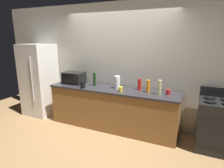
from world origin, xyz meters
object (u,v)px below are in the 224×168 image
bottle_vinegar (160,87)px  mug_yellow (121,89)px  bottle_hot_sauce (139,84)px  bottle_wine (95,79)px  stove_range (215,125)px  cordless_phone (83,85)px  bottle_dish_soap (148,86)px  mug_red (168,92)px  refrigerator (39,80)px  paper_towel_roll (117,82)px  microwave (74,78)px

bottle_vinegar → mug_yellow: 0.75m
bottle_hot_sauce → bottle_wine: bearing=-175.0°
stove_range → bottle_wine: size_ratio=3.64×
cordless_phone → bottle_dish_soap: size_ratio=0.60×
bottle_hot_sauce → mug_red: bottle_hot_sauce is taller
refrigerator → paper_towel_roll: refrigerator is taller
bottle_dish_soap → paper_towel_roll: bearing=-179.9°
microwave → paper_towel_roll: 1.11m
paper_towel_roll → bottle_dish_soap: size_ratio=1.09×
stove_range → bottle_hot_sauce: bearing=174.0°
stove_range → microwave: 3.06m
bottle_dish_soap → mug_red: 0.40m
microwave → paper_towel_roll: bearing=0.1°
refrigerator → mug_red: refrigerator is taller
bottle_wine → bottle_hot_sauce: bearing=5.0°
paper_towel_roll → cordless_phone: (-0.69, -0.27, -0.06)m
stove_range → bottle_vinegar: 1.16m
cordless_phone → bottle_hot_sauce: (1.14, 0.38, 0.04)m
bottle_hot_sauce → mug_yellow: 0.44m
bottle_wine → bottle_dish_soap: (1.22, -0.01, -0.02)m
refrigerator → microwave: size_ratio=3.75×
microwave → bottle_wine: bottle_wine is taller
stove_range → mug_yellow: stove_range is taller
bottle_wine → bottle_vinegar: bottle_wine is taller
cordless_phone → mug_yellow: cordless_phone is taller
paper_towel_roll → mug_red: size_ratio=2.89×
bottle_wine → bottle_hot_sauce: (1.01, 0.09, -0.03)m
microwave → mug_yellow: 1.29m
mug_yellow → bottle_wine: bearing=161.9°
stove_range → microwave: bearing=179.1°
cordless_phone → refrigerator: bearing=171.6°
mug_red → bottle_vinegar: bearing=-149.6°
microwave → cordless_phone: size_ratio=3.20×
bottle_vinegar → mug_red: size_ratio=3.04×
refrigerator → bottle_hot_sauce: (2.60, 0.15, 0.12)m
microwave → mug_yellow: (1.27, -0.22, -0.08)m
stove_range → cordless_phone: stove_range is taller
microwave → bottle_wine: bearing=1.7°
stove_range → mug_yellow: (-1.73, -0.17, 0.49)m
refrigerator → bottle_vinegar: refrigerator is taller
refrigerator → bottle_dish_soap: (2.81, 0.05, 0.12)m
bottle_wine → mug_red: bearing=0.2°
stove_range → bottle_wine: (-2.46, 0.06, 0.59)m
refrigerator → microwave: 1.05m
stove_range → bottle_vinegar: size_ratio=3.80×
bottle_wine → bottle_hot_sauce: size_ratio=1.28×
cordless_phone → bottle_wine: (0.13, 0.29, 0.07)m
refrigerator → cordless_phone: (1.46, -0.22, 0.07)m
bottle_wine → bottle_dish_soap: size_ratio=1.20×
refrigerator → paper_towel_roll: 2.15m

